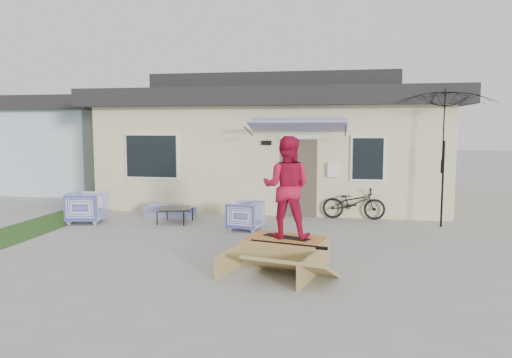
% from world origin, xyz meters
% --- Properties ---
extents(ground, '(90.00, 90.00, 0.00)m').
position_xyz_m(ground, '(0.00, 0.00, 0.00)').
color(ground, '#9A9993').
rests_on(ground, ground).
extents(grass_strip, '(1.40, 8.00, 0.01)m').
position_xyz_m(grass_strip, '(-5.20, 2.00, 0.00)').
color(grass_strip, '#244A1A').
rests_on(grass_strip, ground).
extents(house, '(10.80, 8.49, 4.10)m').
position_xyz_m(house, '(0.00, 7.99, 1.94)').
color(house, beige).
rests_on(house, ground).
extents(neighbor_house, '(8.60, 7.60, 3.50)m').
position_xyz_m(neighbor_house, '(-10.50, 10.00, 1.78)').
color(neighbor_house, silver).
rests_on(neighbor_house, ground).
extents(loveseat, '(1.41, 0.63, 0.53)m').
position_xyz_m(loveseat, '(-2.45, 3.84, 0.27)').
color(loveseat, '#343997').
rests_on(loveseat, ground).
extents(armchair_left, '(0.91, 0.95, 0.86)m').
position_xyz_m(armchair_left, '(-4.24, 2.69, 0.43)').
color(armchair_left, '#343997').
rests_on(armchair_left, ground).
extents(armchair_right, '(0.79, 0.83, 0.75)m').
position_xyz_m(armchair_right, '(-0.10, 2.55, 0.38)').
color(armchair_right, '#343997').
rests_on(armchair_right, ground).
extents(coffee_table, '(0.97, 0.97, 0.38)m').
position_xyz_m(coffee_table, '(-2.02, 3.06, 0.19)').
color(coffee_table, black).
rests_on(coffee_table, ground).
extents(bicycle, '(1.65, 0.60, 1.05)m').
position_xyz_m(bicycle, '(2.46, 4.39, 0.52)').
color(bicycle, black).
rests_on(bicycle, ground).
extents(patio_umbrella, '(2.71, 2.58, 2.20)m').
position_xyz_m(patio_umbrella, '(4.55, 3.77, 1.75)').
color(patio_umbrella, black).
rests_on(patio_umbrella, ground).
extents(skate_ramp, '(1.74, 2.08, 0.45)m').
position_xyz_m(skate_ramp, '(1.18, -0.10, 0.23)').
color(skate_ramp, olive).
rests_on(skate_ramp, ground).
extents(skateboard, '(0.88, 0.55, 0.05)m').
position_xyz_m(skateboard, '(1.19, -0.05, 0.48)').
color(skateboard, black).
rests_on(skateboard, skate_ramp).
extents(skater, '(0.92, 0.73, 1.80)m').
position_xyz_m(skater, '(1.19, -0.05, 1.41)').
color(skater, '#AE1134').
rests_on(skater, skateboard).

